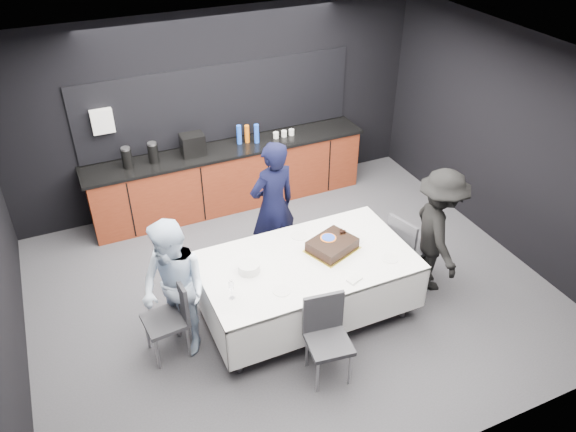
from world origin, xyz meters
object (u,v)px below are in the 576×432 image
object	(u,v)px
cake_assembly	(332,245)
chair_left	(171,312)
chair_right	(406,244)
party_table	(307,270)
person_center	(273,206)
plate_stack	(249,267)
chair_near	(326,332)
champagne_flute	(231,286)
person_right	(438,231)
person_left	(174,290)

from	to	relation	value
cake_assembly	chair_left	bearing A→B (deg)	179.44
chair_left	chair_right	distance (m)	2.87
party_table	person_center	size ratio (longest dim) A/B	1.34
party_table	chair_right	bearing A→B (deg)	2.40
plate_stack	chair_near	bearing A→B (deg)	-63.09
champagne_flute	person_right	world-z (taller)	person_right
champagne_flute	person_right	distance (m)	2.58
cake_assembly	chair_near	size ratio (longest dim) A/B	0.69
plate_stack	chair_right	world-z (taller)	chair_right
champagne_flute	party_table	bearing A→B (deg)	14.46
champagne_flute	person_center	distance (m)	1.61
person_right	person_center	bearing A→B (deg)	71.03
plate_stack	chair_left	xyz separation A→B (m)	(-0.87, -0.01, -0.30)
chair_right	chair_near	xyz separation A→B (m)	(-1.54, -0.89, 0.00)
cake_assembly	person_left	distance (m)	1.78
party_table	cake_assembly	world-z (taller)	cake_assembly
person_right	plate_stack	bearing A→B (deg)	101.91
champagne_flute	chair_near	world-z (taller)	champagne_flute
chair_left	chair_right	size ratio (longest dim) A/B	1.00
champagne_flute	person_center	bearing A→B (deg)	52.33
cake_assembly	champagne_flute	world-z (taller)	champagne_flute
cake_assembly	person_center	world-z (taller)	person_center
party_table	chair_near	distance (m)	0.86
cake_assembly	chair_near	bearing A→B (deg)	-120.37
plate_stack	person_left	xyz separation A→B (m)	(-0.80, 0.02, -0.03)
chair_near	chair_left	bearing A→B (deg)	145.96
plate_stack	chair_left	distance (m)	0.92
chair_near	person_right	distance (m)	1.94
person_left	chair_near	bearing A→B (deg)	26.68
party_table	person_left	world-z (taller)	person_left
party_table	cake_assembly	distance (m)	0.40
chair_right	person_center	bearing A→B (deg)	143.68
person_center	person_right	distance (m)	1.98
chair_left	person_center	size ratio (longest dim) A/B	0.54
person_center	person_right	world-z (taller)	person_center
party_table	person_center	distance (m)	1.05
party_table	champagne_flute	xyz separation A→B (m)	(-0.95, -0.24, 0.30)
cake_assembly	person_left	size ratio (longest dim) A/B	0.40
party_table	champagne_flute	bearing A→B (deg)	-165.54
cake_assembly	plate_stack	bearing A→B (deg)	178.38
cake_assembly	plate_stack	xyz separation A→B (m)	(-0.98, 0.03, -0.02)
chair_left	person_center	bearing A→B (deg)	31.82
champagne_flute	person_right	bearing A→B (deg)	2.00
chair_left	person_right	xyz separation A→B (m)	(3.14, -0.22, 0.26)
person_left	plate_stack	bearing A→B (deg)	61.76
plate_stack	chair_right	distance (m)	2.02
chair_right	person_center	xyz separation A→B (m)	(-1.32, 0.97, 0.33)
plate_stack	cake_assembly	bearing A→B (deg)	-1.62
plate_stack	champagne_flute	world-z (taller)	champagne_flute
chair_right	person_right	world-z (taller)	person_right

